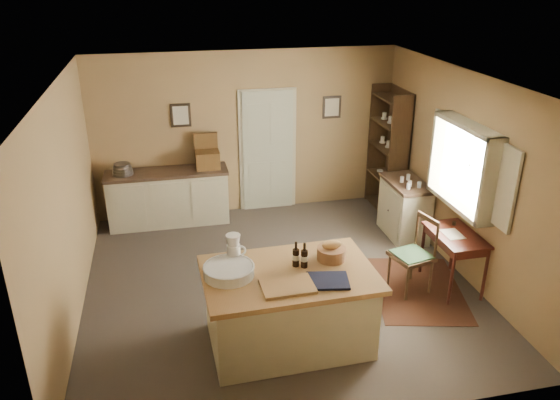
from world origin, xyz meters
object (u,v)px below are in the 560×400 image
Objects in this scene: right_cabinet at (405,208)px; sideboard at (169,195)px; writing_desk at (455,241)px; work_island at (288,306)px; shelving_unit at (390,151)px; desk_chair at (411,256)px.

sideboard is at bearing 160.68° from right_cabinet.
writing_desk is 0.89× the size of right_cabinet.
writing_desk is at bearing 14.76° from work_island.
work_island reaches higher than writing_desk.
sideboard is at bearing 142.22° from writing_desk.
work_island is 0.97× the size of sideboard.
writing_desk is 1.52m from right_cabinet.
work_island is at bearing -163.76° from writing_desk.
work_island is 3.22m from right_cabinet.
right_cabinet is (2.36, 2.19, -0.02)m from work_island.
sideboard is at bearing 107.51° from work_island.
desk_chair is at bearing -106.14° from shelving_unit.
right_cabinet is (3.54, -1.24, -0.02)m from sideboard.
shelving_unit is (3.70, -0.20, 0.56)m from sideboard.
desk_chair is 0.48× the size of shelving_unit.
desk_chair reaches higher than writing_desk.
sideboard reaches higher than right_cabinet.
sideboard is 1.95× the size of desk_chair.
shelving_unit is (2.51, 3.23, 0.56)m from work_island.
sideboard is 1.95× the size of right_cabinet.
desk_chair is (2.97, -2.72, 0.01)m from sideboard.
right_cabinet is at bearing 90.01° from writing_desk.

